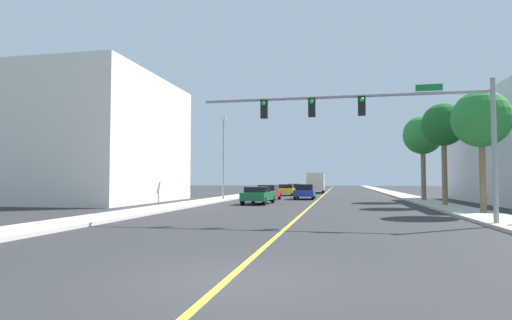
{
  "coord_description": "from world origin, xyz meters",
  "views": [
    {
      "loc": [
        2.14,
        -7.82,
        1.9
      ],
      "look_at": [
        -2.89,
        17.05,
        3.12
      ],
      "focal_mm": 29.35,
      "sensor_mm": 36.0,
      "label": 1
    }
  ],
  "objects": [
    {
      "name": "car_black",
      "position": [
        -4.35,
        53.07,
        0.73
      ],
      "size": [
        2.11,
        3.89,
        1.37
      ],
      "rotation": [
        0.0,
        0.0,
        -0.04
      ],
      "color": "black",
      "rests_on": "ground"
    },
    {
      "name": "building_left_near",
      "position": [
        -21.62,
        25.68,
        5.43
      ],
      "size": [
        16.92,
        15.52,
        10.85
      ],
      "primitive_type": "cube",
      "color": "silver",
      "rests_on": "ground"
    },
    {
      "name": "car_yellow",
      "position": [
        -4.48,
        43.83,
        0.72
      ],
      "size": [
        2.05,
        4.39,
        1.38
      ],
      "rotation": [
        0.0,
        0.0,
        0.03
      ],
      "color": "gold",
      "rests_on": "ground"
    },
    {
      "name": "street_lamp",
      "position": [
        -8.49,
        29.46,
        4.4
      ],
      "size": [
        0.56,
        0.28,
        7.65
      ],
      "color": "gray",
      "rests_on": "sidewalk_left"
    },
    {
      "name": "palm_near",
      "position": [
        9.76,
        16.99,
        5.22
      ],
      "size": [
        3.12,
        3.12,
        6.69
      ],
      "color": "brown",
      "rests_on": "sidewalk_right"
    },
    {
      "name": "car_green",
      "position": [
        -4.29,
        24.9,
        0.73
      ],
      "size": [
        2.03,
        4.62,
        1.38
      ],
      "rotation": [
        0.0,
        0.0,
        -0.03
      ],
      "color": "#196638",
      "rests_on": "ground"
    },
    {
      "name": "traffic_signal_mast",
      "position": [
        3.93,
        11.0,
        4.66
      ],
      "size": [
        12.57,
        0.36,
        6.01
      ],
      "color": "gray",
      "rests_on": "sidewalk_right"
    },
    {
      "name": "ground",
      "position": [
        0.0,
        42.0,
        0.0
      ],
      "size": [
        192.0,
        192.0,
        0.0
      ],
      "primitive_type": "plane",
      "color": "#2D2D30"
    },
    {
      "name": "car_blue",
      "position": [
        -1.37,
        34.14,
        0.75
      ],
      "size": [
        1.99,
        4.48,
        1.48
      ],
      "rotation": [
        0.0,
        0.0,
        0.02
      ],
      "color": "#1E389E",
      "rests_on": "ground"
    },
    {
      "name": "sidewalk_right",
      "position": [
        9.26,
        42.0,
        0.07
      ],
      "size": [
        2.55,
        168.0,
        0.15
      ],
      "primitive_type": "cube",
      "color": "#B2ADA3",
      "rests_on": "ground"
    },
    {
      "name": "delivery_truck",
      "position": [
        -1.43,
        54.8,
        1.58
      ],
      "size": [
        2.59,
        8.49,
        2.93
      ],
      "rotation": [
        0.0,
        0.0,
        0.02
      ],
      "color": "silver",
      "rests_on": "ground"
    },
    {
      "name": "lane_marking_center",
      "position": [
        0.0,
        42.0,
        0.0
      ],
      "size": [
        0.16,
        144.0,
        0.01
      ],
      "primitive_type": "cube",
      "color": "yellow",
      "rests_on": "ground"
    },
    {
      "name": "palm_mid",
      "position": [
        9.43,
        24.1,
        5.81
      ],
      "size": [
        3.06,
        3.06,
        7.27
      ],
      "color": "brown",
      "rests_on": "sidewalk_right"
    },
    {
      "name": "palm_far",
      "position": [
        9.31,
        31.21,
        5.82
      ],
      "size": [
        3.4,
        3.4,
        7.45
      ],
      "color": "brown",
      "rests_on": "sidewalk_right"
    },
    {
      "name": "car_red",
      "position": [
        -4.61,
        31.52,
        0.74
      ],
      "size": [
        1.96,
        3.98,
        1.44
      ],
      "rotation": [
        0.0,
        0.0,
        -0.05
      ],
      "color": "red",
      "rests_on": "ground"
    },
    {
      "name": "sidewalk_left",
      "position": [
        -9.26,
        42.0,
        0.07
      ],
      "size": [
        2.55,
        168.0,
        0.15
      ],
      "primitive_type": "cube",
      "color": "beige",
      "rests_on": "ground"
    }
  ]
}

